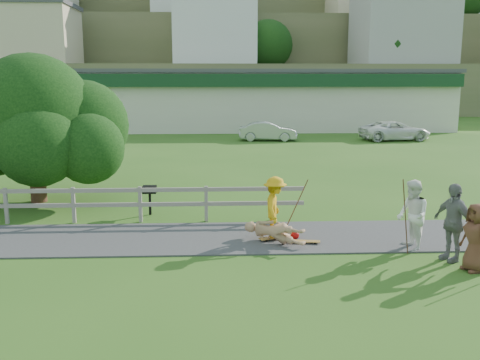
{
  "coord_description": "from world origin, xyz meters",
  "views": [
    {
      "loc": [
        0.31,
        -12.6,
        4.29
      ],
      "look_at": [
        0.97,
        2.0,
        1.53
      ],
      "focal_mm": 40.0,
      "sensor_mm": 36.0,
      "label": 1
    }
  ],
  "objects": [
    {
      "name": "spectator_b",
      "position": [
        5.93,
        -0.55,
        0.94
      ],
      "size": [
        0.85,
        1.2,
        1.89
      ],
      "primitive_type": "imported",
      "rotation": [
        0.0,
        0.0,
        5.11
      ],
      "color": "gray",
      "rests_on": "ground"
    },
    {
      "name": "skater_fallen",
      "position": [
        1.83,
        0.94,
        0.33
      ],
      "size": [
        1.5,
        1.63,
        0.65
      ],
      "primitive_type": "imported",
      "rotation": [
        0.0,
        0.0,
        0.85
      ],
      "color": "tan",
      "rests_on": "ground"
    },
    {
      "name": "car_white",
      "position": [
        13.03,
        24.74,
        0.68
      ],
      "size": [
        5.16,
        2.83,
        1.37
      ],
      "primitive_type": "imported",
      "rotation": [
        0.0,
        0.0,
        1.69
      ],
      "color": "white",
      "rests_on": "ground"
    },
    {
      "name": "strip_mall",
      "position": [
        4.0,
        34.94,
        2.58
      ],
      "size": [
        32.5,
        10.75,
        5.1
      ],
      "color": "silver",
      "rests_on": "ground"
    },
    {
      "name": "hillside",
      "position": [
        0.0,
        91.31,
        14.41
      ],
      "size": [
        220.0,
        67.0,
        47.5
      ],
      "color": "#565F38",
      "rests_on": "ground"
    },
    {
      "name": "tree",
      "position": [
        -5.99,
        6.24,
        2.16
      ],
      "size": [
        6.71,
        6.71,
        4.33
      ],
      "primitive_type": null,
      "color": "black",
      "rests_on": "ground"
    },
    {
      "name": "path",
      "position": [
        0.0,
        1.5,
        0.02
      ],
      "size": [
        34.0,
        3.0,
        0.04
      ],
      "primitive_type": "cube",
      "color": "#363638",
      "rests_on": "ground"
    },
    {
      "name": "pole_spec_left",
      "position": [
        4.97,
        -0.02,
        0.95
      ],
      "size": [
        0.03,
        0.03,
        1.91
      ],
      "primitive_type": "cylinder",
      "color": "#563222",
      "rests_on": "ground"
    },
    {
      "name": "longboard_rider",
      "position": [
        1.87,
        1.2,
        0.05
      ],
      "size": [
        0.89,
        0.55,
        0.1
      ],
      "primitive_type": null,
      "rotation": [
        0.0,
        0.0,
        0.42
      ],
      "color": "olive",
      "rests_on": "ground"
    },
    {
      "name": "spectator_a",
      "position": [
        5.26,
        0.26,
        0.91
      ],
      "size": [
        0.75,
        0.93,
        1.81
      ],
      "primitive_type": "imported",
      "rotation": [
        0.0,
        0.0,
        4.78
      ],
      "color": "white",
      "rests_on": "ground"
    },
    {
      "name": "ground",
      "position": [
        0.0,
        0.0,
        0.0
      ],
      "size": [
        260.0,
        260.0,
        0.0
      ],
      "primitive_type": "plane",
      "color": "#2D5B1A",
      "rests_on": "ground"
    },
    {
      "name": "skater_rider",
      "position": [
        1.87,
        1.2,
        0.83
      ],
      "size": [
        0.79,
        1.16,
        1.66
      ],
      "primitive_type": "imported",
      "rotation": [
        0.0,
        0.0,
        1.4
      ],
      "color": "gold",
      "rests_on": "ground"
    },
    {
      "name": "car_silver",
      "position": [
        4.0,
        24.99,
        0.67
      ],
      "size": [
        4.17,
        1.74,
        1.34
      ],
      "primitive_type": "imported",
      "rotation": [
        0.0,
        0.0,
        1.49
      ],
      "color": "#A9AEB1",
      "rests_on": "ground"
    },
    {
      "name": "longboard_fallen",
      "position": [
        2.63,
        0.84,
        0.04
      ],
      "size": [
        0.83,
        0.32,
        0.09
      ],
      "primitive_type": null,
      "rotation": [
        0.0,
        0.0,
        -0.16
      ],
      "color": "olive",
      "rests_on": "ground"
    },
    {
      "name": "spectator_c",
      "position": [
        6.13,
        -1.28,
        0.79
      ],
      "size": [
        0.64,
        0.85,
        1.57
      ],
      "primitive_type": "imported",
      "rotation": [
        0.0,
        0.0,
        4.91
      ],
      "color": "brown",
      "rests_on": "ground"
    },
    {
      "name": "helmet",
      "position": [
        2.43,
        1.29,
        0.12
      ],
      "size": [
        0.24,
        0.24,
        0.24
      ],
      "primitive_type": "sphere",
      "color": "#B20C0A",
      "rests_on": "ground"
    },
    {
      "name": "fence",
      "position": [
        -4.62,
        3.3,
        0.72
      ],
      "size": [
        15.05,
        0.1,
        1.1
      ],
      "color": "slate",
      "rests_on": "ground"
    },
    {
      "name": "bbq",
      "position": [
        -1.82,
        4.19,
        0.47
      ],
      "size": [
        0.44,
        0.34,
        0.95
      ],
      "primitive_type": null,
      "rotation": [
        0.0,
        0.0,
        -0.01
      ],
      "color": "black",
      "rests_on": "ground"
    },
    {
      "name": "pole_rider",
      "position": [
        2.47,
        1.6,
        0.87
      ],
      "size": [
        0.03,
        0.03,
        1.74
      ],
      "primitive_type": "cylinder",
      "color": "#563222",
      "rests_on": "ground"
    }
  ]
}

